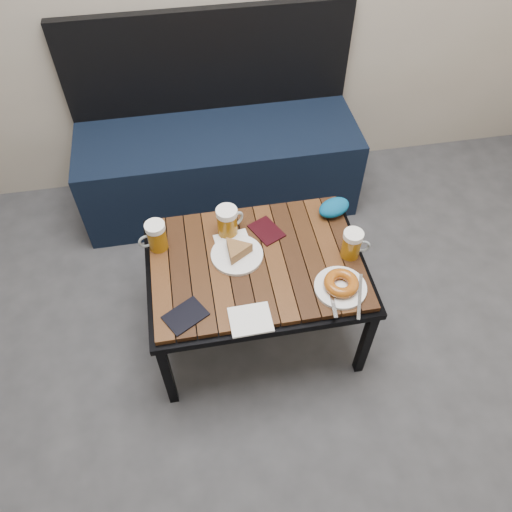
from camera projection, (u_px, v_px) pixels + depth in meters
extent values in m
cube|color=black|center=(220.00, 168.00, 2.62)|extent=(1.40, 0.50, 0.45)
cube|color=black|center=(208.00, 61.00, 2.40)|extent=(1.40, 0.05, 0.50)
cube|color=black|center=(168.00, 375.00, 1.88)|extent=(0.03, 0.03, 0.42)
cube|color=black|center=(365.00, 343.00, 1.97)|extent=(0.04, 0.03, 0.42)
cube|color=black|center=(160.00, 262.00, 2.24)|extent=(0.03, 0.04, 0.42)
cube|color=black|center=(328.00, 239.00, 2.32)|extent=(0.04, 0.04, 0.42)
cube|color=black|center=(256.00, 267.00, 1.93)|extent=(0.84, 0.62, 0.03)
cube|color=#351F0C|center=(256.00, 262.00, 1.91)|extent=(0.80, 0.58, 0.02)
cylinder|color=#905A0B|center=(157.00, 238.00, 1.91)|extent=(0.09, 0.09, 0.10)
cylinder|color=white|center=(155.00, 227.00, 1.86)|extent=(0.08, 0.08, 0.02)
torus|color=#8C999E|center=(146.00, 241.00, 1.90)|extent=(0.06, 0.02, 0.06)
cylinder|color=#905A0B|center=(227.00, 224.00, 1.95)|extent=(0.11, 0.11, 0.11)
cylinder|color=white|center=(227.00, 212.00, 1.90)|extent=(0.08, 0.08, 0.02)
torus|color=#8C999E|center=(237.00, 219.00, 1.97)|extent=(0.06, 0.04, 0.07)
cylinder|color=#905A0B|center=(351.00, 246.00, 1.88)|extent=(0.09, 0.09, 0.10)
cylinder|color=white|center=(354.00, 235.00, 1.84)|extent=(0.08, 0.08, 0.02)
torus|color=#8C999E|center=(362.00, 246.00, 1.88)|extent=(0.06, 0.02, 0.06)
cylinder|color=white|center=(237.00, 255.00, 1.91)|extent=(0.20, 0.20, 0.01)
cylinder|color=white|center=(340.00, 288.00, 1.81)|extent=(0.19, 0.19, 0.01)
torus|color=#7E320B|center=(341.00, 283.00, 1.79)|extent=(0.13, 0.13, 0.04)
cube|color=#A5A8AD|center=(360.00, 296.00, 1.78)|extent=(0.08, 0.19, 0.00)
cube|color=#A5A8AD|center=(333.00, 300.00, 1.77)|extent=(0.03, 0.15, 0.00)
cube|color=white|center=(233.00, 245.00, 1.95)|extent=(0.15, 0.15, 0.01)
cube|color=#A5A8AD|center=(233.00, 244.00, 1.94)|extent=(0.05, 0.18, 0.00)
cube|color=white|center=(251.00, 320.00, 1.73)|extent=(0.15, 0.13, 0.01)
cube|color=black|center=(185.00, 316.00, 1.74)|extent=(0.17, 0.16, 0.01)
cube|color=black|center=(266.00, 231.00, 2.00)|extent=(0.15, 0.16, 0.01)
ellipsoid|color=navy|center=(334.00, 208.00, 2.04)|extent=(0.16, 0.14, 0.06)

